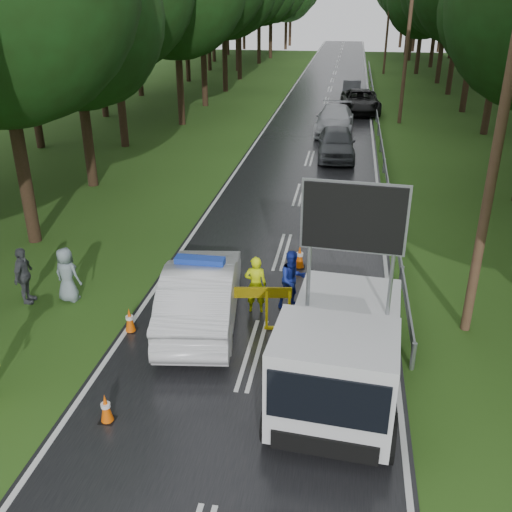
% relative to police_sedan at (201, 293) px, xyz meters
% --- Properties ---
extents(ground, '(160.00, 160.00, 0.00)m').
position_rel_police_sedan_xyz_m(ground, '(1.56, -1.29, -0.84)').
color(ground, '#214012').
rests_on(ground, ground).
extents(road, '(7.00, 140.00, 0.02)m').
position_rel_police_sedan_xyz_m(road, '(1.56, 28.71, -0.83)').
color(road, black).
rests_on(road, ground).
extents(guardrail, '(0.12, 60.06, 0.70)m').
position_rel_police_sedan_xyz_m(guardrail, '(5.26, 28.37, -0.29)').
color(guardrail, gray).
rests_on(guardrail, ground).
extents(utility_pole_near, '(1.40, 0.24, 10.00)m').
position_rel_police_sedan_xyz_m(utility_pole_near, '(6.76, 0.71, 4.22)').
color(utility_pole_near, '#4D3323').
rests_on(utility_pole_near, ground).
extents(utility_pole_mid, '(1.40, 0.24, 10.00)m').
position_rel_police_sedan_xyz_m(utility_pole_mid, '(6.76, 26.71, 4.22)').
color(utility_pole_mid, '#4D3323').
rests_on(utility_pole_mid, ground).
extents(utility_pole_far, '(1.40, 0.24, 10.00)m').
position_rel_police_sedan_xyz_m(utility_pole_far, '(6.76, 52.71, 4.22)').
color(utility_pole_far, '#4D3323').
rests_on(utility_pole_far, ground).
extents(police_sedan, '(2.43, 5.26, 1.84)m').
position_rel_police_sedan_xyz_m(police_sedan, '(0.00, 0.00, 0.00)').
color(police_sedan, silver).
rests_on(police_sedan, ground).
extents(work_truck, '(2.79, 5.57, 4.31)m').
position_rel_police_sedan_xyz_m(work_truck, '(3.58, -2.58, 0.33)').
color(work_truck, gray).
rests_on(work_truck, ground).
extents(barrier, '(2.94, 0.50, 1.22)m').
position_rel_police_sedan_xyz_m(barrier, '(0.88, -0.29, 0.08)').
color(barrier, yellow).
rests_on(barrier, ground).
extents(officer, '(0.63, 0.45, 1.63)m').
position_rel_police_sedan_xyz_m(officer, '(1.30, 0.71, -0.03)').
color(officer, '#E4FF0D').
rests_on(officer, ground).
extents(civilian, '(1.01, 0.94, 1.65)m').
position_rel_police_sedan_xyz_m(civilian, '(2.24, 1.14, -0.01)').
color(civilian, navy).
rests_on(civilian, ground).
extents(bystander_mid, '(0.50, 0.99, 1.63)m').
position_rel_police_sedan_xyz_m(bystander_mid, '(-5.06, 0.21, -0.02)').
color(bystander_mid, '#43454B').
rests_on(bystander_mid, ground).
extents(bystander_right, '(0.87, 0.67, 1.58)m').
position_rel_police_sedan_xyz_m(bystander_right, '(-3.94, 0.50, -0.05)').
color(bystander_right, gray).
rests_on(bystander_right, ground).
extents(queue_car_first, '(2.10, 4.77, 1.59)m').
position_rel_police_sedan_xyz_m(queue_car_first, '(2.88, 17.09, -0.04)').
color(queue_car_first, '#404348').
rests_on(queue_car_first, ground).
extents(queue_car_second, '(2.34, 5.51, 1.59)m').
position_rel_police_sedan_xyz_m(queue_car_second, '(2.58, 23.09, -0.05)').
color(queue_car_second, '#9E9FA5').
rests_on(queue_car_second, ground).
extents(queue_car_third, '(3.01, 5.88, 1.59)m').
position_rel_police_sedan_xyz_m(queue_car_third, '(4.16, 30.01, -0.05)').
color(queue_car_third, black).
rests_on(queue_car_third, ground).
extents(queue_car_fourth, '(1.46, 4.13, 1.36)m').
position_rel_police_sedan_xyz_m(queue_car_fourth, '(3.49, 36.27, -0.16)').
color(queue_car_fourth, '#3B3C42').
rests_on(queue_car_fourth, ground).
extents(cone_near_left, '(0.31, 0.31, 0.66)m').
position_rel_police_sedan_xyz_m(cone_near_left, '(-0.94, -4.08, -0.52)').
color(cone_near_left, black).
rests_on(cone_near_left, ground).
extents(cone_center, '(0.36, 0.36, 0.77)m').
position_rel_police_sedan_xyz_m(cone_center, '(0.80, -1.29, -0.47)').
color(cone_center, black).
rests_on(cone_center, ground).
extents(cone_far, '(0.36, 0.36, 0.77)m').
position_rel_police_sedan_xyz_m(cone_far, '(2.22, 3.61, -0.47)').
color(cone_far, black).
rests_on(cone_far, ground).
extents(cone_left_mid, '(0.32, 0.32, 0.67)m').
position_rel_police_sedan_xyz_m(cone_left_mid, '(-1.68, -0.79, -0.51)').
color(cone_left_mid, black).
rests_on(cone_left_mid, ground).
extents(cone_right, '(0.37, 0.37, 0.78)m').
position_rel_police_sedan_xyz_m(cone_right, '(3.96, 1.11, -0.46)').
color(cone_right, black).
rests_on(cone_right, ground).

